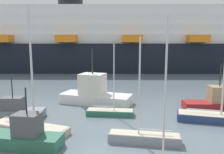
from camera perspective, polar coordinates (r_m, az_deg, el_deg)
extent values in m
cube|color=#BCB29E|center=(20.17, -19.95, -11.95)|extent=(7.00, 3.85, 0.55)
cube|color=beige|center=(20.07, -20.00, -11.16)|extent=(6.70, 3.63, 0.04)
cylinder|color=silver|center=(18.67, -19.49, 2.24)|extent=(0.16, 0.16, 9.44)
cylinder|color=silver|center=(20.60, -22.15, -9.79)|extent=(2.94, 1.13, 0.13)
cube|color=#2D6B51|center=(22.96, -0.47, -8.89)|extent=(4.76, 1.65, 0.53)
cube|color=beige|center=(22.87, -0.47, -8.20)|extent=(4.57, 1.54, 0.04)
cylinder|color=silver|center=(22.10, 0.48, -0.09)|extent=(0.11, 0.11, 6.59)
cylinder|color=silver|center=(22.86, -2.17, -7.35)|extent=(2.11, 0.24, 0.09)
cylinder|color=silver|center=(12.44, 13.15, -4.10)|extent=(0.11, 0.11, 8.19)
cube|color=navy|center=(23.16, 24.26, -9.33)|extent=(6.87, 3.29, 0.69)
cube|color=beige|center=(23.05, 24.32, -8.47)|extent=(6.58, 3.08, 0.04)
cylinder|color=silver|center=(22.81, 21.97, -7.64)|extent=(2.93, 0.77, 0.13)
cube|color=gray|center=(17.23, 8.03, -14.94)|extent=(5.27, 1.86, 0.65)
cube|color=beige|center=(17.10, 8.06, -13.88)|extent=(5.05, 1.74, 0.04)
cylinder|color=silver|center=(16.11, 6.85, -2.44)|extent=(0.12, 0.12, 6.93)
cylinder|color=silver|center=(16.97, 10.67, -12.92)|extent=(2.31, 0.41, 0.10)
cube|color=maroon|center=(27.08, 24.37, -6.58)|extent=(6.69, 2.09, 0.85)
cube|color=#A3845B|center=(26.92, 25.20, -3.91)|extent=(2.07, 1.59, 1.73)
cylinder|color=#262626|center=(26.58, 25.49, 0.38)|extent=(0.13, 0.13, 2.34)
cube|color=white|center=(27.23, -4.03, -5.42)|extent=(8.82, 5.20, 1.13)
cube|color=silver|center=(27.01, -4.89, -1.71)|extent=(3.33, 2.97, 2.41)
cylinder|color=#262626|center=(26.66, -4.96, 3.92)|extent=(0.17, 0.17, 2.91)
cube|color=gray|center=(24.02, -22.77, -8.42)|extent=(5.37, 1.91, 0.82)
cube|color=#4C5156|center=(23.85, -23.50, -6.05)|extent=(2.07, 1.36, 1.20)
cylinder|color=#262626|center=(23.53, -23.73, -2.45)|extent=(0.11, 0.11, 1.85)
cube|color=#2D6B51|center=(17.42, -20.93, -14.71)|extent=(5.32, 2.36, 0.92)
cube|color=#4C5156|center=(16.86, -20.39, -11.03)|extent=(1.91, 1.53, 1.52)
cylinder|color=#262626|center=(16.38, -20.70, -5.56)|extent=(0.10, 0.10, 1.80)
cube|color=black|center=(61.45, 11.10, 5.06)|extent=(124.96, 21.21, 6.85)
cube|color=white|center=(61.34, 11.22, 9.30)|extent=(114.94, 18.82, 2.24)
cube|color=white|center=(61.41, 11.29, 11.39)|extent=(108.04, 17.69, 2.24)
cube|color=white|center=(61.56, 11.35, 13.47)|extent=(101.15, 16.56, 2.24)
cube|color=white|center=(61.79, 11.42, 15.54)|extent=(94.25, 15.43, 2.24)
cube|color=orange|center=(57.02, -25.87, 8.65)|extent=(4.59, 3.62, 1.57)
cube|color=orange|center=(52.30, -11.26, 9.42)|extent=(4.59, 3.62, 1.57)
cube|color=orange|center=(51.39, 5.03, 9.56)|extent=(4.59, 3.62, 1.57)
cube|color=orange|center=(54.48, 20.64, 9.00)|extent=(4.59, 3.62, 1.57)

